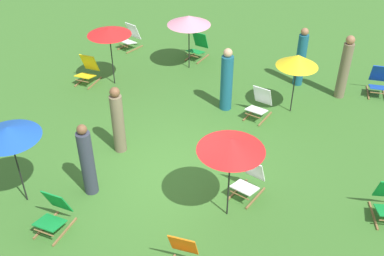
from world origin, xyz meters
TOP-DOWN VIEW (x-y plane):
  - ground_plane at (0.00, 0.00)m, footprint 40.00×40.00m
  - deckchair_0 at (-4.02, 2.91)m, footprint 0.50×0.77m
  - deckchair_1 at (-1.40, -2.23)m, footprint 0.48×0.76m
  - deckchair_3 at (-4.01, 5.47)m, footprint 0.67×0.86m
  - deckchair_4 at (1.73, 0.10)m, footprint 0.65×0.85m
  - deckchair_5 at (-1.64, 5.65)m, footprint 0.58×0.82m
  - deckchair_6 at (1.13, 3.05)m, footprint 0.61×0.84m
  - deckchair_7 at (3.89, 5.48)m, footprint 0.59×0.82m
  - umbrella_0 at (-2.43, -1.84)m, footprint 1.19×1.19m
  - umbrella_1 at (1.52, -0.63)m, footprint 1.26×1.26m
  - umbrella_2 at (1.85, 3.61)m, footprint 1.06×1.06m
  - umbrella_3 at (-3.27, 3.12)m, footprint 1.23×1.23m
  - umbrella_4 at (-1.63, 4.88)m, footprint 1.29×1.29m
  - person_0 at (-1.49, 0.39)m, footprint 0.38×0.38m
  - person_1 at (-1.34, -1.10)m, footprint 0.34×0.34m
  - person_2 at (2.93, 4.90)m, footprint 0.30×0.30m
  - person_3 at (1.70, 5.16)m, footprint 0.32×0.32m
  - person_4 at (0.19, 3.09)m, footprint 0.44×0.44m

SIDE VIEW (x-z plane):
  - ground_plane at x=0.00m, z-range 0.00..0.00m
  - deckchair_0 at x=-4.02m, z-range -0.05..0.79m
  - deckchair_1 at x=-1.40m, z-range -0.05..0.79m
  - deckchair_3 at x=-4.01m, z-range -0.05..0.79m
  - deckchair_4 at x=1.73m, z-range -0.05..0.79m
  - deckchair_5 at x=-1.64m, z-range -0.05..0.79m
  - deckchair_6 at x=1.13m, z-range -0.05..0.79m
  - deckchair_7 at x=3.89m, z-range -0.05..0.79m
  - person_1 at x=-1.34m, z-range -0.04..1.64m
  - person_0 at x=-1.49m, z-range -0.03..1.66m
  - person_4 at x=0.19m, z-range -0.05..1.70m
  - person_3 at x=1.70m, z-range -0.03..1.70m
  - person_2 at x=2.93m, z-range -0.02..1.80m
  - umbrella_2 at x=1.85m, z-range 0.67..2.31m
  - umbrella_4 at x=-1.63m, z-range 0.70..2.39m
  - umbrella_3 at x=-3.27m, z-range 0.76..2.50m
  - umbrella_0 at x=-2.43m, z-range 0.80..2.63m
  - umbrella_1 at x=1.52m, z-range 0.80..2.67m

